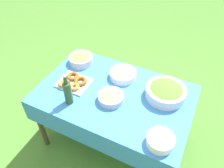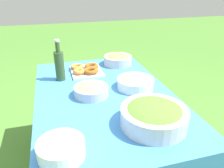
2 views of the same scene
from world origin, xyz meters
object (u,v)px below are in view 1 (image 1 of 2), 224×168
(salad_bowl, at_px, (166,91))
(pasta_bowl, at_px, (123,74))
(bread_bowl, at_px, (111,97))
(donut_platter, at_px, (74,82))
(plate_stack, at_px, (160,141))
(olive_oil_bottle, at_px, (68,92))
(olive_bowl, at_px, (81,59))

(salad_bowl, bearing_deg, pasta_bowl, -8.89)
(pasta_bowl, xyz_separation_m, bread_bowl, (-0.03, 0.32, -0.00))
(salad_bowl, bearing_deg, donut_platter, 15.19)
(plate_stack, bearing_deg, olive_oil_bottle, -3.47)
(plate_stack, height_order, olive_bowl, olive_bowl)
(bread_bowl, bearing_deg, salad_bowl, -148.40)
(olive_oil_bottle, relative_size, bread_bowl, 1.37)
(plate_stack, bearing_deg, olive_bowl, -28.89)
(olive_bowl, bearing_deg, bread_bowl, 146.66)
(salad_bowl, height_order, olive_bowl, salad_bowl)
(salad_bowl, distance_m, plate_stack, 0.49)
(plate_stack, distance_m, bread_bowl, 0.55)
(pasta_bowl, height_order, bread_bowl, pasta_bowl)
(olive_oil_bottle, distance_m, bread_bowl, 0.36)
(pasta_bowl, distance_m, bread_bowl, 0.32)
(donut_platter, xyz_separation_m, olive_oil_bottle, (-0.09, 0.21, 0.10))
(salad_bowl, relative_size, bread_bowl, 1.54)
(salad_bowl, relative_size, donut_platter, 1.20)
(plate_stack, relative_size, olive_bowl, 0.82)
(pasta_bowl, bearing_deg, bread_bowl, 95.12)
(plate_stack, xyz_separation_m, bread_bowl, (0.51, -0.22, 0.00))
(plate_stack, distance_m, olive_oil_bottle, 0.82)
(donut_platter, xyz_separation_m, plate_stack, (-0.91, 0.26, 0.01))
(bread_bowl, distance_m, olive_bowl, 0.61)
(donut_platter, bearing_deg, bread_bowl, 175.61)
(plate_stack, bearing_deg, bread_bowl, -23.96)
(plate_stack, relative_size, bread_bowl, 0.90)
(olive_bowl, bearing_deg, pasta_bowl, 177.69)
(salad_bowl, distance_m, olive_oil_bottle, 0.83)
(donut_platter, height_order, plate_stack, plate_stack)
(salad_bowl, distance_m, olive_bowl, 0.92)
(salad_bowl, height_order, bread_bowl, salad_bowl)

